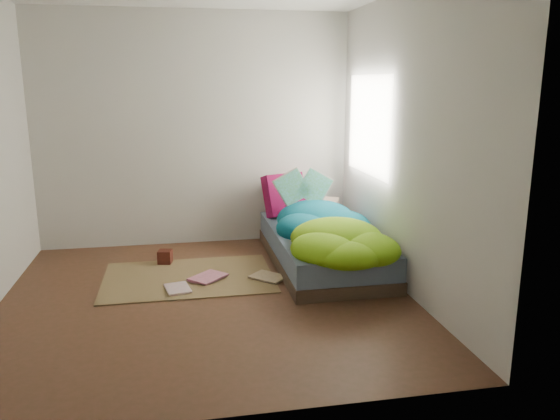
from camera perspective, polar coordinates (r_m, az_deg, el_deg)
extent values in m
cube|color=#472F1B|center=(4.83, -7.55, -9.16)|extent=(3.50, 3.50, 0.00)
cube|color=beige|center=(6.24, -8.89, 8.20)|extent=(3.50, 0.04, 2.60)
cube|color=beige|center=(2.78, -6.18, 2.08)|extent=(3.50, 0.04, 2.60)
cube|color=beige|center=(4.91, 12.95, 6.68)|extent=(0.04, 3.50, 2.60)
cube|color=white|center=(5.73, 9.24, 8.75)|extent=(0.01, 1.00, 1.20)
cube|color=#3D2C21|center=(5.67, 4.44, -5.02)|extent=(1.00, 2.00, 0.12)
cube|color=#43556C|center=(5.61, 4.47, -3.38)|extent=(0.98, 1.96, 0.22)
cube|color=brown|center=(5.34, -9.52, -6.95)|extent=(1.60, 1.10, 0.01)
cube|color=silver|center=(6.31, 3.09, 0.22)|extent=(0.75, 0.63, 0.14)
cube|color=#540522|center=(6.21, 0.49, 1.59)|extent=(0.50, 0.31, 0.47)
cube|color=#3A0F0D|center=(5.76, -11.92, -4.79)|extent=(0.16, 0.16, 0.13)
imported|color=beige|center=(5.02, -11.80, -8.20)|extent=(0.26, 0.32, 0.02)
imported|color=pink|center=(5.32, -8.53, -6.74)|extent=(0.41, 0.41, 0.03)
imported|color=tan|center=(5.13, -1.97, -7.40)|extent=(0.39, 0.39, 0.02)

